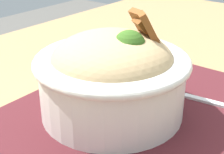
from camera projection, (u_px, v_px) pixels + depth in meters
table at (129, 138)px, 0.52m from camera, size 1.33×0.79×0.76m
placemat at (134, 111)px, 0.45m from camera, size 0.39×0.30×0.00m
bowl at (112, 73)px, 0.42m from camera, size 0.19×0.19×0.13m
fork at (180, 94)px, 0.48m from camera, size 0.03×0.13×0.00m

